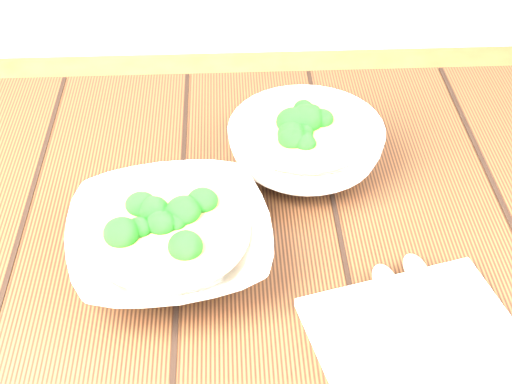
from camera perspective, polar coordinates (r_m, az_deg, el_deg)
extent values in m
cube|color=black|center=(0.89, -4.79, -5.33)|extent=(1.20, 0.80, 0.04)
cube|color=black|center=(1.48, 17.71, -4.79)|extent=(0.07, 0.07, 0.71)
imported|color=white|center=(0.85, -6.85, -3.97)|extent=(0.27, 0.27, 0.06)
cylinder|color=brown|center=(0.83, -6.96, -3.05)|extent=(0.19, 0.19, 0.00)
ellipsoid|color=#196516|center=(0.83, -5.42, -2.35)|extent=(0.04, 0.04, 0.03)
ellipsoid|color=#196516|center=(0.86, -5.92, -1.00)|extent=(0.04, 0.04, 0.03)
ellipsoid|color=#196516|center=(0.87, -8.67, -0.59)|extent=(0.04, 0.04, 0.03)
ellipsoid|color=#196516|center=(0.84, -8.89, -2.58)|extent=(0.04, 0.04, 0.03)
ellipsoid|color=#196516|center=(0.81, -9.36, -4.26)|extent=(0.04, 0.04, 0.03)
ellipsoid|color=#196516|center=(0.79, -6.86, -5.74)|extent=(0.04, 0.04, 0.03)
ellipsoid|color=#196516|center=(0.81, -5.13, -3.59)|extent=(0.04, 0.04, 0.03)
imported|color=white|center=(0.97, 3.97, 3.59)|extent=(0.23, 0.23, 0.07)
cylinder|color=brown|center=(0.96, 4.04, 4.67)|extent=(0.17, 0.17, 0.00)
ellipsoid|color=#196516|center=(0.96, 5.21, 5.22)|extent=(0.04, 0.03, 0.03)
ellipsoid|color=#196516|center=(0.98, 4.31, 6.17)|extent=(0.04, 0.03, 0.03)
ellipsoid|color=#196516|center=(0.98, 1.76, 6.08)|extent=(0.04, 0.03, 0.03)
ellipsoid|color=#196516|center=(0.95, 2.65, 4.68)|extent=(0.04, 0.03, 0.03)
ellipsoid|color=#196516|center=(0.92, 3.75, 3.56)|extent=(0.04, 0.03, 0.03)
ellipsoid|color=#196516|center=(0.93, 6.67, 3.71)|extent=(0.04, 0.03, 0.03)
torus|color=black|center=(0.90, -5.84, -1.81)|extent=(0.11, 0.11, 0.03)
cube|color=#BEB99E|center=(0.80, 12.88, -11.54)|extent=(0.26, 0.23, 0.01)
cylinder|color=#9C9689|center=(0.78, 11.98, -11.50)|extent=(0.02, 0.14, 0.01)
ellipsoid|color=#9C9689|center=(0.83, 10.29, -6.99)|extent=(0.03, 0.05, 0.01)
cylinder|color=#9C9689|center=(0.80, 14.58, -10.42)|extent=(0.02, 0.14, 0.01)
ellipsoid|color=#9C9689|center=(0.85, 12.70, -6.09)|extent=(0.03, 0.05, 0.01)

